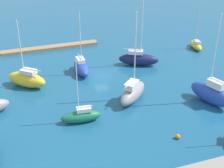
{
  "coord_description": "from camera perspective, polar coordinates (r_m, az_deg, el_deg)",
  "views": [
    {
      "loc": [
        15.89,
        52.82,
        27.86
      ],
      "look_at": [
        0.0,
        6.36,
        1.5
      ],
      "focal_mm": 52.53,
      "sensor_mm": 36.0,
      "label": 1
    }
  ],
  "objects": [
    {
      "name": "sailboat_blue_east_end",
      "position": [
        62.51,
        -5.37,
        2.9
      ],
      "size": [
        2.39,
        6.53,
        12.13
      ],
      "rotation": [
        0.0,
        0.0,
        1.58
      ],
      "color": "#2347B2",
      "rests_on": "water"
    },
    {
      "name": "sailboat_navy_lone_north",
      "position": [
        65.81,
        4.62,
        4.4
      ],
      "size": [
        8.14,
        5.51,
        14.36
      ],
      "rotation": [
        0.0,
        0.0,
        2.69
      ],
      "color": "#141E4C",
      "rests_on": "water"
    },
    {
      "name": "sailboat_yellow_off_beacon",
      "position": [
        76.28,
        14.41,
        6.58
      ],
      "size": [
        2.4,
        5.23,
        8.29
      ],
      "rotation": [
        0.0,
        0.0,
        4.57
      ],
      "color": "yellow",
      "rests_on": "water"
    },
    {
      "name": "sailboat_green_along_channel",
      "position": [
        48.49,
        -5.39,
        -5.54
      ],
      "size": [
        6.08,
        2.45,
        9.93
      ],
      "rotation": [
        0.0,
        0.0,
        6.18
      ],
      "color": "#19724C",
      "rests_on": "water"
    },
    {
      "name": "mooring_buoy_orange",
      "position": [
        46.23,
        11.38,
        -8.95
      ],
      "size": [
        0.7,
        0.7,
        0.7
      ],
      "primitive_type": "sphere",
      "color": "orange",
      "rests_on": "water"
    },
    {
      "name": "sailboat_yellow_near_pier",
      "position": [
        59.37,
        -14.62,
        0.85
      ],
      "size": [
        7.39,
        6.83,
        12.03
      ],
      "rotation": [
        0.0,
        0.0,
        5.58
      ],
      "color": "yellow",
      "rests_on": "water"
    },
    {
      "name": "sailboat_blue_mid_basin",
      "position": [
        54.81,
        16.86,
        -1.54
      ],
      "size": [
        4.66,
        8.04,
        14.69
      ],
      "rotation": [
        0.0,
        0.0,
        5.05
      ],
      "color": "#2347B2",
      "rests_on": "water"
    },
    {
      "name": "water",
      "position": [
        61.8,
        -1.91,
        1.42
      ],
      "size": [
        160.0,
        160.0,
        0.0
      ],
      "primitive_type": "plane",
      "color": "#19567F",
      "rests_on": "ground"
    },
    {
      "name": "sailboat_gray_center_basin",
      "position": [
        53.34,
        3.62,
        -1.44
      ],
      "size": [
        7.23,
        7.07,
        14.78
      ],
      "rotation": [
        0.0,
        0.0,
        3.9
      ],
      "color": "gray",
      "rests_on": "water"
    },
    {
      "name": "pier_dock",
      "position": [
        75.1,
        -10.7,
        6.23
      ],
      "size": [
        21.48,
        2.01,
        0.67
      ],
      "primitive_type": "cube",
      "color": "#997A56",
      "rests_on": "ground"
    }
  ]
}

